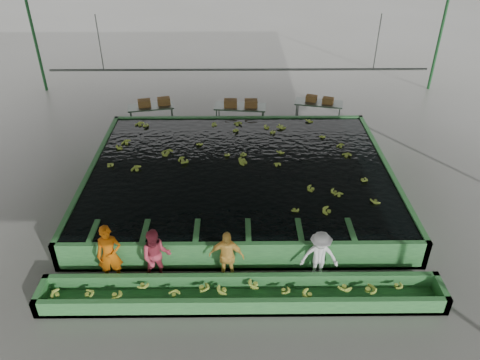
{
  "coord_description": "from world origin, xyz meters",
  "views": [
    {
      "loc": [
        -0.12,
        -11.83,
        8.82
      ],
      "look_at": [
        0.0,
        0.5,
        1.0
      ],
      "focal_mm": 35.0,
      "sensor_mm": 36.0,
      "label": 1
    }
  ],
  "objects_px": {
    "worker_c": "(227,257)",
    "worker_d": "(319,257)",
    "flotation_tank": "(240,178)",
    "sorting_trough": "(242,294)",
    "worker_b": "(156,256)",
    "box_stack_left": "(154,105)",
    "packing_table_right": "(318,112)",
    "worker_a": "(110,255)",
    "packing_table_mid": "(240,117)",
    "box_stack_right": "(319,102)",
    "box_stack_mid": "(241,107)",
    "packing_table_left": "(152,116)"
  },
  "relations": [
    {
      "from": "worker_c",
      "to": "worker_d",
      "type": "xyz_separation_m",
      "value": [
        2.38,
        0.0,
        -0.03
      ]
    },
    {
      "from": "flotation_tank",
      "to": "sorting_trough",
      "type": "bearing_deg",
      "value": -90.0
    },
    {
      "from": "worker_b",
      "to": "box_stack_left",
      "type": "bearing_deg",
      "value": 87.81
    },
    {
      "from": "flotation_tank",
      "to": "packing_table_right",
      "type": "bearing_deg",
      "value": 57.09
    },
    {
      "from": "sorting_trough",
      "to": "packing_table_right",
      "type": "height_order",
      "value": "packing_table_right"
    },
    {
      "from": "sorting_trough",
      "to": "worker_d",
      "type": "distance_m",
      "value": 2.22
    },
    {
      "from": "worker_a",
      "to": "packing_table_right",
      "type": "relative_size",
      "value": 0.86
    },
    {
      "from": "flotation_tank",
      "to": "worker_b",
      "type": "height_order",
      "value": "worker_b"
    },
    {
      "from": "packing_table_mid",
      "to": "box_stack_right",
      "type": "bearing_deg",
      "value": 8.31
    },
    {
      "from": "flotation_tank",
      "to": "box_stack_left",
      "type": "xyz_separation_m",
      "value": [
        -3.58,
        5.17,
        0.42
      ]
    },
    {
      "from": "worker_d",
      "to": "box_stack_left",
      "type": "distance_m",
      "value": 11.0
    },
    {
      "from": "flotation_tank",
      "to": "packing_table_right",
      "type": "distance_m",
      "value": 6.35
    },
    {
      "from": "packing_table_right",
      "to": "box_stack_mid",
      "type": "bearing_deg",
      "value": -170.57
    },
    {
      "from": "worker_d",
      "to": "box_stack_mid",
      "type": "distance_m",
      "value": 9.28
    },
    {
      "from": "box_stack_mid",
      "to": "box_stack_right",
      "type": "bearing_deg",
      "value": 9.36
    },
    {
      "from": "flotation_tank",
      "to": "box_stack_right",
      "type": "relative_size",
      "value": 8.56
    },
    {
      "from": "worker_d",
      "to": "packing_table_left",
      "type": "relative_size",
      "value": 0.78
    },
    {
      "from": "worker_c",
      "to": "box_stack_right",
      "type": "xyz_separation_m",
      "value": [
        3.84,
        9.63,
        0.14
      ]
    },
    {
      "from": "packing_table_left",
      "to": "box_stack_left",
      "type": "distance_m",
      "value": 0.47
    },
    {
      "from": "packing_table_left",
      "to": "sorting_trough",
      "type": "bearing_deg",
      "value": -69.91
    },
    {
      "from": "flotation_tank",
      "to": "worker_c",
      "type": "height_order",
      "value": "worker_c"
    },
    {
      "from": "sorting_trough",
      "to": "box_stack_left",
      "type": "bearing_deg",
      "value": 109.21
    },
    {
      "from": "box_stack_right",
      "to": "worker_c",
      "type": "bearing_deg",
      "value": -111.76
    },
    {
      "from": "flotation_tank",
      "to": "worker_a",
      "type": "height_order",
      "value": "worker_a"
    },
    {
      "from": "flotation_tank",
      "to": "worker_b",
      "type": "distance_m",
      "value": 4.83
    },
    {
      "from": "packing_table_mid",
      "to": "sorting_trough",
      "type": "bearing_deg",
      "value": -90.4
    },
    {
      "from": "worker_a",
      "to": "worker_c",
      "type": "relative_size",
      "value": 1.11
    },
    {
      "from": "worker_b",
      "to": "packing_table_left",
      "type": "bearing_deg",
      "value": 88.76
    },
    {
      "from": "worker_c",
      "to": "box_stack_left",
      "type": "xyz_separation_m",
      "value": [
        -3.2,
        9.47,
        0.1
      ]
    },
    {
      "from": "sorting_trough",
      "to": "worker_c",
      "type": "xyz_separation_m",
      "value": [
        -0.38,
        0.8,
        0.53
      ]
    },
    {
      "from": "box_stack_right",
      "to": "packing_table_right",
      "type": "bearing_deg",
      "value": 177.59
    },
    {
      "from": "packing_table_right",
      "to": "worker_b",
      "type": "bearing_deg",
      "value": -120.25
    },
    {
      "from": "worker_a",
      "to": "box_stack_right",
      "type": "relative_size",
      "value": 1.48
    },
    {
      "from": "worker_d",
      "to": "packing_table_left",
      "type": "distance_m",
      "value": 11.0
    },
    {
      "from": "worker_c",
      "to": "packing_table_mid",
      "type": "height_order",
      "value": "worker_c"
    },
    {
      "from": "worker_a",
      "to": "sorting_trough",
      "type": "bearing_deg",
      "value": -23.29
    },
    {
      "from": "sorting_trough",
      "to": "packing_table_right",
      "type": "bearing_deg",
      "value": 71.7
    },
    {
      "from": "packing_table_mid",
      "to": "packing_table_right",
      "type": "distance_m",
      "value": 3.42
    },
    {
      "from": "box_stack_left",
      "to": "box_stack_mid",
      "type": "distance_m",
      "value": 3.69
    },
    {
      "from": "packing_table_left",
      "to": "box_stack_mid",
      "type": "distance_m",
      "value": 3.86
    },
    {
      "from": "packing_table_mid",
      "to": "worker_b",
      "type": "bearing_deg",
      "value": -103.76
    },
    {
      "from": "packing_table_right",
      "to": "box_stack_right",
      "type": "distance_m",
      "value": 0.46
    },
    {
      "from": "sorting_trough",
      "to": "packing_table_mid",
      "type": "xyz_separation_m",
      "value": [
        0.07,
        9.93,
        0.24
      ]
    },
    {
      "from": "packing_table_mid",
      "to": "box_stack_left",
      "type": "xyz_separation_m",
      "value": [
        -3.65,
        0.34,
        0.39
      ]
    },
    {
      "from": "flotation_tank",
      "to": "worker_c",
      "type": "relative_size",
      "value": 6.43
    },
    {
      "from": "packing_table_mid",
      "to": "box_stack_mid",
      "type": "distance_m",
      "value": 0.49
    },
    {
      "from": "worker_a",
      "to": "worker_c",
      "type": "height_order",
      "value": "worker_a"
    },
    {
      "from": "box_stack_left",
      "to": "box_stack_mid",
      "type": "bearing_deg",
      "value": -6.2
    },
    {
      "from": "packing_table_left",
      "to": "packing_table_mid",
      "type": "bearing_deg",
      "value": -3.81
    },
    {
      "from": "worker_a",
      "to": "packing_table_mid",
      "type": "bearing_deg",
      "value": 59.65
    }
  ]
}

